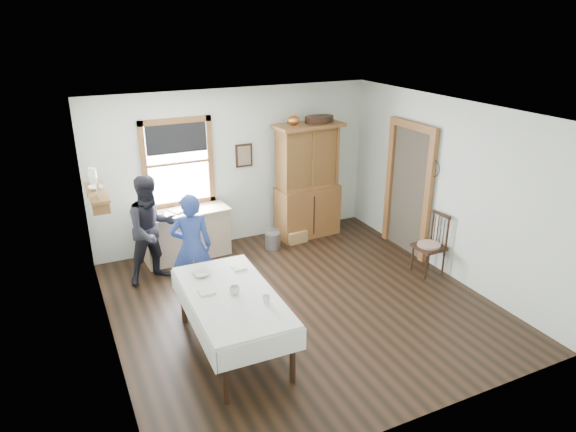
{
  "coord_description": "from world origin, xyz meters",
  "views": [
    {
      "loc": [
        -2.86,
        -5.62,
        3.81
      ],
      "look_at": [
        -0.04,
        0.3,
        1.23
      ],
      "focal_mm": 32.0,
      "sensor_mm": 36.0,
      "label": 1
    }
  ],
  "objects_px": {
    "dining_table": "(233,322)",
    "pail": "(273,240)",
    "work_counter": "(186,234)",
    "spindle_chair": "(429,244)",
    "woman_blue": "(192,251)",
    "wicker_basket": "(296,236)",
    "figure_dark": "(153,233)",
    "china_hutch": "(308,181)"
  },
  "relations": [
    {
      "from": "dining_table",
      "to": "pail",
      "type": "distance_m",
      "value": 2.97
    },
    {
      "from": "work_counter",
      "to": "dining_table",
      "type": "relative_size",
      "value": 0.75
    },
    {
      "from": "dining_table",
      "to": "spindle_chair",
      "type": "distance_m",
      "value": 3.49
    },
    {
      "from": "woman_blue",
      "to": "work_counter",
      "type": "bearing_deg",
      "value": -88.81
    },
    {
      "from": "spindle_chair",
      "to": "woman_blue",
      "type": "relative_size",
      "value": 0.68
    },
    {
      "from": "dining_table",
      "to": "spindle_chair",
      "type": "relative_size",
      "value": 1.96
    },
    {
      "from": "work_counter",
      "to": "dining_table",
      "type": "bearing_deg",
      "value": -97.22
    },
    {
      "from": "dining_table",
      "to": "wicker_basket",
      "type": "relative_size",
      "value": 5.31
    },
    {
      "from": "wicker_basket",
      "to": "figure_dark",
      "type": "xyz_separation_m",
      "value": [
        -2.56,
        -0.34,
        0.66
      ]
    },
    {
      "from": "pail",
      "to": "wicker_basket",
      "type": "distance_m",
      "value": 0.48
    },
    {
      "from": "pail",
      "to": "figure_dark",
      "type": "xyz_separation_m",
      "value": [
        -2.08,
        -0.27,
        0.63
      ]
    },
    {
      "from": "china_hutch",
      "to": "wicker_basket",
      "type": "xyz_separation_m",
      "value": [
        -0.35,
        -0.22,
        -0.93
      ]
    },
    {
      "from": "wicker_basket",
      "to": "woman_blue",
      "type": "height_order",
      "value": "woman_blue"
    },
    {
      "from": "work_counter",
      "to": "figure_dark",
      "type": "relative_size",
      "value": 0.93
    },
    {
      "from": "work_counter",
      "to": "wicker_basket",
      "type": "distance_m",
      "value": 1.95
    },
    {
      "from": "woman_blue",
      "to": "figure_dark",
      "type": "xyz_separation_m",
      "value": [
        -0.39,
        0.76,
        0.04
      ]
    },
    {
      "from": "spindle_chair",
      "to": "figure_dark",
      "type": "distance_m",
      "value": 4.23
    },
    {
      "from": "wicker_basket",
      "to": "work_counter",
      "type": "bearing_deg",
      "value": 173.44
    },
    {
      "from": "dining_table",
      "to": "figure_dark",
      "type": "xyz_separation_m",
      "value": [
        -0.46,
        2.2,
        0.38
      ]
    },
    {
      "from": "china_hutch",
      "to": "figure_dark",
      "type": "relative_size",
      "value": 1.34
    },
    {
      "from": "work_counter",
      "to": "spindle_chair",
      "type": "relative_size",
      "value": 1.46
    },
    {
      "from": "spindle_chair",
      "to": "figure_dark",
      "type": "height_order",
      "value": "figure_dark"
    },
    {
      "from": "pail",
      "to": "dining_table",
      "type": "bearing_deg",
      "value": -123.14
    },
    {
      "from": "woman_blue",
      "to": "figure_dark",
      "type": "bearing_deg",
      "value": -51.18
    },
    {
      "from": "work_counter",
      "to": "woman_blue",
      "type": "relative_size",
      "value": 0.99
    },
    {
      "from": "work_counter",
      "to": "china_hutch",
      "type": "height_order",
      "value": "china_hutch"
    },
    {
      "from": "china_hutch",
      "to": "dining_table",
      "type": "distance_m",
      "value": 3.74
    },
    {
      "from": "wicker_basket",
      "to": "woman_blue",
      "type": "distance_m",
      "value": 2.51
    },
    {
      "from": "wicker_basket",
      "to": "figure_dark",
      "type": "relative_size",
      "value": 0.24
    },
    {
      "from": "china_hutch",
      "to": "spindle_chair",
      "type": "relative_size",
      "value": 2.1
    },
    {
      "from": "wicker_basket",
      "to": "figure_dark",
      "type": "height_order",
      "value": "figure_dark"
    },
    {
      "from": "spindle_chair",
      "to": "woman_blue",
      "type": "height_order",
      "value": "woman_blue"
    },
    {
      "from": "figure_dark",
      "to": "dining_table",
      "type": "bearing_deg",
      "value": -90.75
    },
    {
      "from": "woman_blue",
      "to": "china_hutch",
      "type": "bearing_deg",
      "value": -140.36
    },
    {
      "from": "spindle_chair",
      "to": "work_counter",
      "type": "bearing_deg",
      "value": 143.82
    },
    {
      "from": "spindle_chair",
      "to": "figure_dark",
      "type": "relative_size",
      "value": 0.64
    },
    {
      "from": "dining_table",
      "to": "pail",
      "type": "xyz_separation_m",
      "value": [
        1.62,
        2.47,
        -0.24
      ]
    },
    {
      "from": "spindle_chair",
      "to": "woman_blue",
      "type": "xyz_separation_m",
      "value": [
        -3.52,
        0.85,
        0.23
      ]
    },
    {
      "from": "china_hutch",
      "to": "pail",
      "type": "bearing_deg",
      "value": -164.14
    },
    {
      "from": "dining_table",
      "to": "spindle_chair",
      "type": "height_order",
      "value": "spindle_chair"
    },
    {
      "from": "work_counter",
      "to": "pail",
      "type": "distance_m",
      "value": 1.49
    },
    {
      "from": "spindle_chair",
      "to": "wicker_basket",
      "type": "xyz_separation_m",
      "value": [
        -1.35,
        1.96,
        -0.39
      ]
    }
  ]
}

